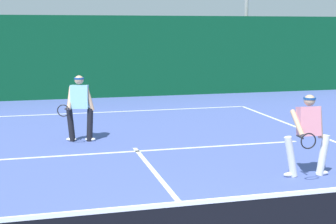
{
  "coord_description": "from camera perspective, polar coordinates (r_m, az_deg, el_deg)",
  "views": [
    {
      "loc": [
        -2.14,
        -4.96,
        2.81
      ],
      "look_at": [
        0.56,
        5.41,
        1.0
      ],
      "focal_mm": 53.72,
      "sensor_mm": 36.0,
      "label": 1
    }
  ],
  "objects": [
    {
      "name": "court_line_centre",
      "position": [
        8.89,
        0.12,
        -8.82
      ],
      "size": [
        0.1,
        6.4,
        0.01
      ],
      "primitive_type": "cube",
      "color": "white",
      "rests_on": "ground_plane"
    },
    {
      "name": "tennis_ball",
      "position": [
        7.39,
        -2.53,
        -12.49
      ],
      "size": [
        0.07,
        0.07,
        0.07
      ],
      "primitive_type": "sphere",
      "color": "#D1E033",
      "rests_on": "ground_plane"
    },
    {
      "name": "player_near",
      "position": [
        9.83,
        15.6,
        -2.2
      ],
      "size": [
        0.94,
        0.87,
        1.58
      ],
      "rotation": [
        0.0,
        0.0,
        3.07
      ],
      "color": "silver",
      "rests_on": "ground_plane"
    },
    {
      "name": "court_line_baseline_far",
      "position": [
        16.97,
        -7.13,
        -0.01
      ],
      "size": [
        9.89,
        0.1,
        0.01
      ],
      "primitive_type": "cube",
      "color": "white",
      "rests_on": "ground_plane"
    },
    {
      "name": "court_line_service",
      "position": [
        11.59,
        -3.5,
        -4.45
      ],
      "size": [
        8.07,
        0.1,
        0.01
      ],
      "primitive_type": "cube",
      "color": "white",
      "rests_on": "ground_plane"
    },
    {
      "name": "back_fence_windscreen",
      "position": [
        20.33,
        -8.56,
        6.18
      ],
      "size": [
        22.66,
        0.12,
        3.28
      ],
      "primitive_type": "cube",
      "color": "#094224",
      "rests_on": "ground_plane"
    },
    {
      "name": "player_far",
      "position": [
        12.6,
        -10.01,
        0.76
      ],
      "size": [
        0.94,
        0.85,
        1.65
      ],
      "rotation": [
        0.0,
        0.0,
        2.89
      ],
      "color": "black",
      "rests_on": "ground_plane"
    }
  ]
}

